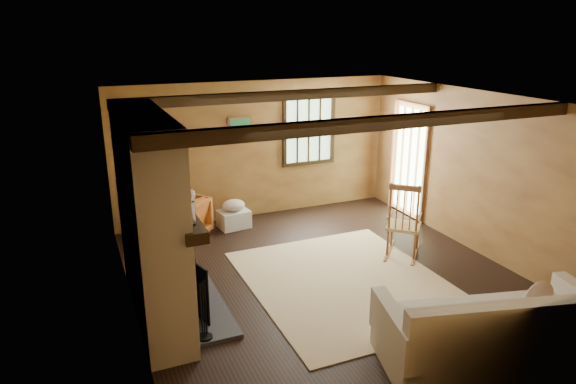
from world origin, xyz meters
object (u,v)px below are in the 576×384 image
sofa (495,337)px  armchair (182,218)px  laundry_basket (234,219)px  fireplace (153,227)px  rocking_chair (404,224)px

sofa → armchair: 5.03m
sofa → laundry_basket: sofa is taller
fireplace → sofa: 3.81m
rocking_chair → sofa: (-0.70, -2.57, -0.16)m
fireplace → rocking_chair: bearing=4.1°
rocking_chair → sofa: rocking_chair is taller
armchair → rocking_chair: bearing=108.2°
armchair → laundry_basket: bearing=146.9°
laundry_basket → armchair: (-0.89, -0.07, 0.18)m
sofa → fireplace: bearing=155.5°
sofa → laundry_basket: 4.79m
fireplace → rocking_chair: (3.62, 0.26, -0.62)m
rocking_chair → laundry_basket: rocking_chair is taller
rocking_chair → armchair: (-2.88, 1.97, -0.15)m
laundry_basket → armchair: 0.91m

